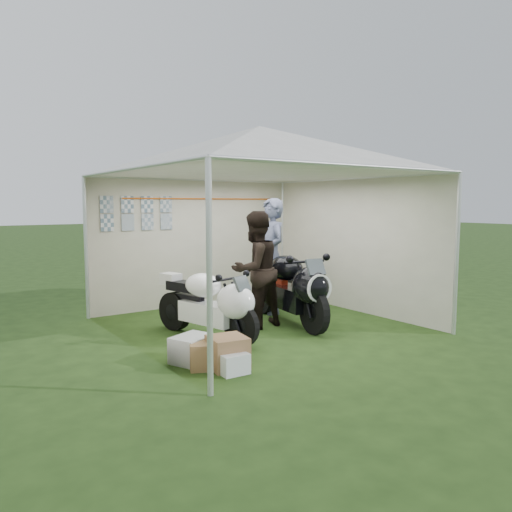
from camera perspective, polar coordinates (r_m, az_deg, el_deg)
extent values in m
plane|color=#213A14|center=(7.72, 0.37, -7.97)|extent=(80.00, 80.00, 0.00)
cylinder|color=silver|center=(4.78, -5.35, -2.65)|extent=(0.06, 0.06, 2.30)
cylinder|color=silver|center=(7.58, 21.96, 0.16)|extent=(0.06, 0.06, 2.30)
cylinder|color=silver|center=(8.47, -18.85, 0.85)|extent=(0.06, 0.06, 2.30)
cylinder|color=silver|center=(10.31, 3.02, 2.05)|extent=(0.06, 0.06, 2.30)
cube|color=beige|center=(9.22, -6.83, 1.54)|extent=(4.00, 0.02, 2.30)
cube|color=beige|center=(6.58, -13.99, -0.41)|extent=(0.02, 4.00, 2.30)
cube|color=beige|center=(8.83, 11.04, 1.26)|extent=(0.02, 4.00, 2.30)
pyramid|color=white|center=(7.53, 0.38, 12.00)|extent=(5.66, 5.66, 0.70)
cube|color=#99A5B7|center=(8.52, -16.70, 5.67)|extent=(0.22, 0.02, 0.28)
cube|color=#99A5B7|center=(8.64, -14.49, 5.73)|extent=(0.22, 0.02, 0.28)
cube|color=#99A5B7|center=(8.77, -12.34, 5.79)|extent=(0.22, 0.01, 0.28)
cube|color=#99A5B7|center=(8.91, -10.25, 5.83)|extent=(0.22, 0.01, 0.28)
cube|color=#99A5B7|center=(8.53, -16.64, 3.65)|extent=(0.22, 0.02, 0.28)
cube|color=#99A5B7|center=(8.64, -14.44, 3.74)|extent=(0.22, 0.01, 0.28)
cube|color=#99A5B7|center=(8.77, -12.29, 3.83)|extent=(0.22, 0.02, 0.28)
cube|color=#99A5B7|center=(8.91, -10.21, 3.90)|extent=(0.22, 0.01, 0.28)
cylinder|color=#D8590C|center=(9.26, -5.71, 6.52)|extent=(3.20, 0.02, 0.02)
cylinder|color=black|center=(6.58, -1.72, -7.90)|extent=(0.23, 0.57, 0.57)
cylinder|color=black|center=(7.51, -9.27, -6.23)|extent=(0.28, 0.58, 0.57)
cube|color=white|center=(6.98, -5.48, -6.48)|extent=(0.54, 0.95, 0.28)
ellipsoid|color=white|center=(6.58, -2.34, -5.22)|extent=(0.55, 0.66, 0.47)
ellipsoid|color=white|center=(6.97, -6.06, -3.33)|extent=(0.55, 0.67, 0.33)
cube|color=black|center=(7.26, -8.11, -3.44)|extent=(0.38, 0.61, 0.13)
cube|color=white|center=(7.48, -9.70, -2.60)|extent=(0.27, 0.33, 0.17)
cube|color=black|center=(7.22, -7.59, -4.79)|extent=(0.22, 0.53, 0.09)
cube|color=#3F474C|center=(6.46, -1.61, -3.21)|extent=(0.25, 0.19, 0.20)
cylinder|color=black|center=(7.20, 6.66, -6.32)|extent=(0.21, 0.67, 0.66)
cylinder|color=black|center=(8.52, 1.01, -4.35)|extent=(0.27, 0.68, 0.66)
cube|color=black|center=(7.79, 3.80, -4.69)|extent=(0.53, 1.10, 0.33)
ellipsoid|color=black|center=(7.23, 6.22, -3.41)|extent=(0.59, 0.73, 0.55)
ellipsoid|color=black|center=(7.81, 3.42, -1.37)|extent=(0.59, 0.75, 0.39)
cube|color=black|center=(8.21, 1.90, -1.47)|extent=(0.39, 0.70, 0.15)
cube|color=black|center=(8.52, 0.75, -0.59)|extent=(0.29, 0.37, 0.20)
cube|color=#9B1D0B|center=(8.14, 2.26, -2.87)|extent=(0.20, 0.62, 0.11)
cube|color=#3F474C|center=(7.08, 6.82, -1.27)|extent=(0.29, 0.20, 0.23)
cylinder|color=white|center=(7.03, 7.28, -3.70)|extent=(0.40, 0.08, 0.40)
cube|color=#123BB8|center=(8.65, 0.68, -5.38)|extent=(0.45, 0.32, 0.31)
imported|color=black|center=(7.47, -0.09, -1.58)|extent=(0.94, 0.78, 1.76)
imported|color=slate|center=(8.46, 1.76, -0.01)|extent=(0.62, 0.80, 1.95)
cube|color=black|center=(9.77, 3.24, -3.58)|extent=(0.54, 0.46, 0.47)
cube|color=silver|center=(6.04, -7.30, -10.48)|extent=(0.57, 0.52, 0.31)
cube|color=olive|center=(5.78, -3.27, -10.93)|extent=(0.46, 0.46, 0.36)
cube|color=silver|center=(5.63, -2.64, -12.15)|extent=(0.32, 0.27, 0.23)
cube|color=brown|center=(5.81, -5.34, -11.20)|extent=(0.54, 0.47, 0.30)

